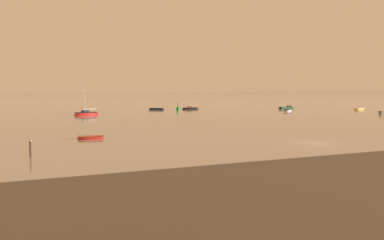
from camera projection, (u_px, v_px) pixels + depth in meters
The scene contains 10 objects.
ground_plane at pixel (315, 143), 48.70m from camera, with size 800.00×800.00×0.00m, color gray.
rowboat_moored_0 at pixel (91, 138), 52.73m from camera, with size 3.15×1.24×0.49m.
rowboat_moored_1 at pixel (288, 110), 111.07m from camera, with size 4.46×4.28×0.73m.
rowboat_moored_2 at pixel (156, 109), 117.48m from camera, with size 3.93×3.86×0.65m.
sailboat_moored_1 at pixel (86, 114), 95.91m from camera, with size 5.92×3.29×6.34m.
motorboat_moored_4 at pixel (288, 108), 122.42m from camera, with size 4.39×1.75×1.47m.
rowboat_moored_4 at pixel (359, 109), 117.12m from camera, with size 4.62×2.75×0.69m.
sailboat_moored_2 at pixel (190, 109), 120.11m from camera, with size 4.64×1.76×5.10m.
channel_buoy at pixel (178, 108), 116.55m from camera, with size 0.90×0.90×2.30m.
mooring_post_near at pixel (30, 149), 39.41m from camera, with size 0.22×0.22×1.57m.
Camera 1 is at (-32.64, -38.00, 5.98)m, focal length 43.35 mm.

